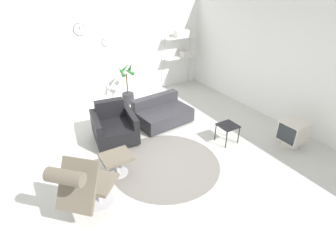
% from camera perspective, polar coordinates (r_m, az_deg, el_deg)
% --- Properties ---
extents(ground_plane, '(12.00, 12.00, 0.00)m').
position_cam_1_polar(ground_plane, '(5.31, -1.64, -5.89)').
color(ground_plane, silver).
extents(wall_back, '(12.00, 0.09, 2.80)m').
position_cam_1_polar(wall_back, '(7.44, -14.40, 15.75)').
color(wall_back, white).
rests_on(wall_back, ground_plane).
extents(wall_right, '(0.06, 12.00, 2.80)m').
position_cam_1_polar(wall_right, '(6.69, 23.12, 12.79)').
color(wall_right, white).
rests_on(wall_right, ground_plane).
extents(round_rug, '(2.06, 2.06, 0.01)m').
position_cam_1_polar(round_rug, '(5.02, -0.59, -8.27)').
color(round_rug, slate).
rests_on(round_rug, ground_plane).
extents(lounge_chair, '(1.04, 1.04, 1.13)m').
position_cam_1_polar(lounge_chair, '(3.81, -18.03, -11.87)').
color(lounge_chair, '#BCBCC1').
rests_on(lounge_chair, ground_plane).
extents(ottoman, '(0.53, 0.45, 0.39)m').
position_cam_1_polar(ottoman, '(4.72, -11.14, -7.19)').
color(ottoman, '#BCBCC1').
rests_on(ottoman, ground_plane).
extents(armchair_red, '(0.97, 1.02, 0.80)m').
position_cam_1_polar(armchair_red, '(5.70, -11.61, -0.37)').
color(armchair_red, silver).
rests_on(armchair_red, ground_plane).
extents(couch_low, '(1.32, 0.96, 0.60)m').
position_cam_1_polar(couch_low, '(6.30, -1.31, 2.69)').
color(couch_low, black).
rests_on(couch_low, ground_plane).
extents(side_table, '(0.38, 0.38, 0.40)m').
position_cam_1_polar(side_table, '(5.62, 12.90, -0.24)').
color(side_table, black).
rests_on(side_table, ground_plane).
extents(crt_television, '(0.47, 0.46, 0.56)m').
position_cam_1_polar(crt_television, '(5.94, 25.51, -1.41)').
color(crt_television, beige).
rests_on(crt_television, ground_plane).
extents(potted_plant, '(0.38, 0.39, 1.17)m').
position_cam_1_polar(potted_plant, '(7.34, -8.78, 7.92)').
color(potted_plant, '#333338').
rests_on(potted_plant, ground_plane).
extents(shelf_unit, '(0.98, 0.28, 2.04)m').
position_cam_1_polar(shelf_unit, '(8.25, 3.00, 17.44)').
color(shelf_unit, '#BCBCC1').
rests_on(shelf_unit, ground_plane).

